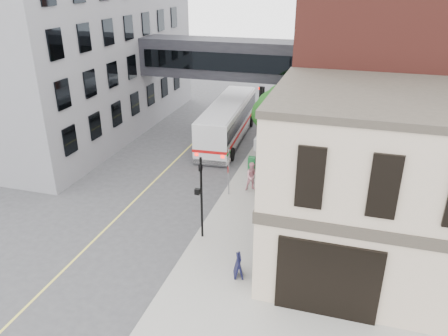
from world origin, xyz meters
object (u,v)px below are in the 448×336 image
Objects in this scene: bus at (228,120)px; newspaper_box at (252,164)px; pedestrian_b at (252,176)px; pedestrian_c at (276,160)px; sandwich_board at (238,266)px; pedestrian_a at (274,153)px.

bus is 11.90× the size of newspaper_box.
pedestrian_b reaches higher than pedestrian_c.
bus reaches higher than sandwich_board.
pedestrian_b is 8.79m from sandwich_board.
sandwich_board is (0.80, -12.86, -0.38)m from pedestrian_a.
pedestrian_b is at bearing -78.64° from newspaper_box.
pedestrian_a reaches higher than pedestrian_b.
pedestrian_a is 12.89m from sandwich_board.
bus is 18.27m from sandwich_board.
bus reaches higher than pedestrian_b.
pedestrian_c reaches higher than newspaper_box.
pedestrian_a is 1.09× the size of pedestrian_c.
pedestrian_b is 3.05m from newspaper_box.
pedestrian_c is at bearing 7.48° from newspaper_box.
bus is 6.34× the size of pedestrian_a.
pedestrian_c is 1.54× the size of sandwich_board.
newspaper_box is (-1.32, -1.26, -0.44)m from pedestrian_a.
pedestrian_c is (5.04, -5.49, -0.76)m from bus.
bus is 6.35× the size of pedestrian_b.
pedestrian_b is at bearing 79.71° from sandwich_board.
sandwich_board is at bearing -107.89° from pedestrian_b.
newspaper_box is at bearing 80.93° from sandwich_board.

